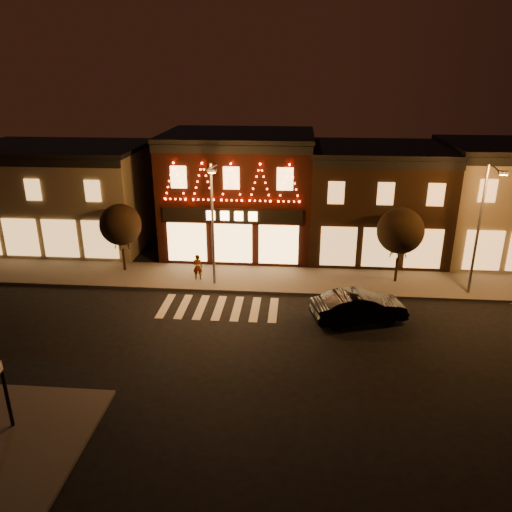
# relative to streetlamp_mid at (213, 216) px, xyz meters

# --- Properties ---
(ground) EXTENTS (120.00, 120.00, 0.00)m
(ground) POSITION_rel_streetlamp_mid_xyz_m (0.69, -6.79, -4.42)
(ground) COLOR black
(ground) RESTS_ON ground
(sidewalk_far) EXTENTS (44.00, 4.00, 0.15)m
(sidewalk_far) POSITION_rel_streetlamp_mid_xyz_m (2.69, 1.21, -4.35)
(sidewalk_far) COLOR #47423D
(sidewalk_far) RESTS_ON ground
(building_left) EXTENTS (12.20, 8.28, 7.30)m
(building_left) POSITION_rel_streetlamp_mid_xyz_m (-12.31, 7.20, -0.76)
(building_left) COLOR #766D54
(building_left) RESTS_ON ground
(building_pulp) EXTENTS (10.20, 8.34, 8.30)m
(building_pulp) POSITION_rel_streetlamp_mid_xyz_m (0.69, 7.18, -0.26)
(building_pulp) COLOR black
(building_pulp) RESTS_ON ground
(building_right_a) EXTENTS (9.20, 8.28, 7.50)m
(building_right_a) POSITION_rel_streetlamp_mid_xyz_m (10.19, 7.20, -0.66)
(building_right_a) COLOR #301E11
(building_right_a) RESTS_ON ground
(building_right_b) EXTENTS (9.20, 8.28, 7.80)m
(building_right_b) POSITION_rel_streetlamp_mid_xyz_m (19.19, 7.20, -0.51)
(building_right_b) COLOR #766D54
(building_right_b) RESTS_ON ground
(streetlamp_mid) EXTENTS (0.63, 1.67, 7.28)m
(streetlamp_mid) POSITION_rel_streetlamp_mid_xyz_m (0.00, 0.00, 0.00)
(streetlamp_mid) COLOR #59595E
(streetlamp_mid) RESTS_ON sidewalk_far
(streetlamp_right) EXTENTS (0.57, 1.71, 7.45)m
(streetlamp_right) POSITION_rel_streetlamp_mid_xyz_m (14.94, -0.05, 0.10)
(streetlamp_right) COLOR #59595E
(streetlamp_right) RESTS_ON sidewalk_far
(tree_left) EXTENTS (2.60, 2.60, 4.35)m
(tree_left) POSITION_rel_streetlamp_mid_xyz_m (-6.18, 1.84, -1.23)
(tree_left) COLOR black
(tree_left) RESTS_ON sidewalk_far
(tree_right) EXTENTS (2.76, 2.76, 4.62)m
(tree_right) POSITION_rel_streetlamp_mid_xyz_m (10.96, 1.47, -1.04)
(tree_right) COLOR black
(tree_right) RESTS_ON sidewalk_far
(dark_sedan) EXTENTS (5.16, 2.92, 1.61)m
(dark_sedan) POSITION_rel_streetlamp_mid_xyz_m (8.17, -3.63, -3.62)
(dark_sedan) COLOR black
(dark_sedan) RESTS_ON ground
(pedestrian) EXTENTS (0.62, 0.44, 1.62)m
(pedestrian) POSITION_rel_streetlamp_mid_xyz_m (-1.16, 0.72, -3.47)
(pedestrian) COLOR gray
(pedestrian) RESTS_ON sidewalk_far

